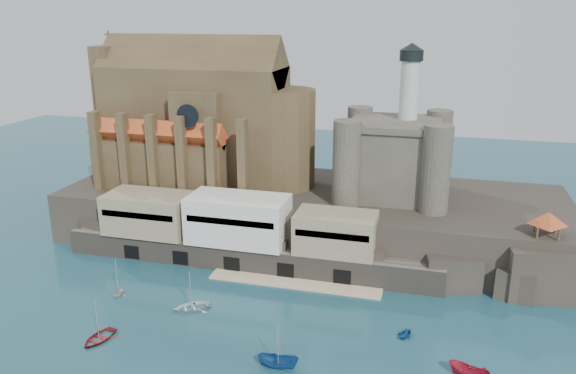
# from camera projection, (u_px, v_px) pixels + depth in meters

# --- Properties ---
(ground) EXTENTS (300.00, 300.00, 0.00)m
(ground) POSITION_uv_depth(u_px,v_px,m) (250.00, 338.00, 80.35)
(ground) COLOR #18434F
(ground) RESTS_ON ground
(promontory) EXTENTS (100.00, 36.00, 10.00)m
(promontory) POSITION_uv_depth(u_px,v_px,m) (310.00, 215.00, 115.23)
(promontory) COLOR black
(promontory) RESTS_ON ground
(quay) EXTENTS (70.00, 12.00, 13.05)m
(quay) POSITION_uv_depth(u_px,v_px,m) (237.00, 233.00, 102.36)
(quay) COLOR #61594D
(quay) RESTS_ON ground
(church) EXTENTS (47.00, 25.93, 30.51)m
(church) POSITION_uv_depth(u_px,v_px,m) (203.00, 124.00, 118.37)
(church) COLOR #453620
(church) RESTS_ON promontory
(castle_keep) EXTENTS (21.20, 21.20, 29.30)m
(castle_keep) POSITION_uv_depth(u_px,v_px,m) (395.00, 154.00, 108.78)
(castle_keep) COLOR #464237
(castle_keep) RESTS_ON promontory
(rock_outcrop) EXTENTS (14.50, 10.50, 8.70)m
(rock_outcrop) POSITION_uv_depth(u_px,v_px,m) (541.00, 270.00, 92.52)
(rock_outcrop) COLOR black
(rock_outcrop) RESTS_ON ground
(pavilion) EXTENTS (6.40, 6.40, 5.40)m
(pavilion) POSITION_uv_depth(u_px,v_px,m) (548.00, 220.00, 90.08)
(pavilion) COLOR #453620
(pavilion) RESTS_ON rock_outcrop
(boat_0) EXTENTS (4.26, 1.95, 5.75)m
(boat_0) POSITION_uv_depth(u_px,v_px,m) (99.00, 340.00, 79.97)
(boat_0) COLOR maroon
(boat_0) RESTS_ON ground
(boat_2) EXTENTS (2.20, 2.15, 5.53)m
(boat_2) POSITION_uv_depth(u_px,v_px,m) (278.00, 367.00, 73.78)
(boat_2) COLOR navy
(boat_2) RESTS_ON ground
(boat_4) EXTENTS (2.69, 1.66, 3.10)m
(boat_4) POSITION_uv_depth(u_px,v_px,m) (119.00, 295.00, 92.63)
(boat_4) COLOR beige
(boat_4) RESTS_ON ground
(boat_6) EXTENTS (3.43, 4.18, 5.93)m
(boat_6) POSITION_uv_depth(u_px,v_px,m) (191.00, 309.00, 88.35)
(boat_6) COLOR white
(boat_6) RESTS_ON ground
(boat_7) EXTENTS (3.14, 2.67, 3.12)m
(boat_7) POSITION_uv_depth(u_px,v_px,m) (405.00, 336.00, 80.80)
(boat_7) COLOR navy
(boat_7) RESTS_ON ground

